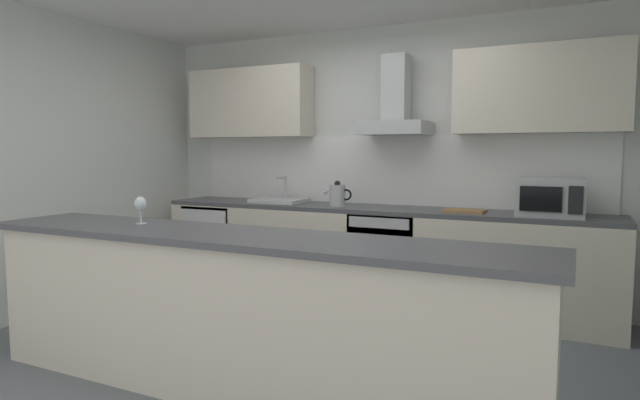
{
  "coord_description": "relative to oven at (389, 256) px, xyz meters",
  "views": [
    {
      "loc": [
        1.72,
        -3.12,
        1.41
      ],
      "look_at": [
        -0.0,
        0.42,
        1.05
      ],
      "focal_mm": 29.92,
      "sensor_mm": 36.0,
      "label": 1
    }
  ],
  "objects": [
    {
      "name": "ground",
      "position": [
        -0.19,
        -1.45,
        -0.47
      ],
      "size": [
        5.77,
        4.59,
        0.02
      ],
      "primitive_type": "cube",
      "color": "slate"
    },
    {
      "name": "wall_back",
      "position": [
        -0.19,
        0.41,
        0.84
      ],
      "size": [
        5.77,
        0.12,
        2.6
      ],
      "primitive_type": "cube",
      "color": "silver",
      "rests_on": "ground"
    },
    {
      "name": "wall_left",
      "position": [
        -2.64,
        -1.45,
        0.84
      ],
      "size": [
        0.12,
        4.59,
        2.6
      ],
      "primitive_type": "cube",
      "color": "silver",
      "rests_on": "ground"
    },
    {
      "name": "backsplash_tile",
      "position": [
        -0.19,
        0.33,
        0.77
      ],
      "size": [
        4.05,
        0.02,
        0.66
      ],
      "primitive_type": "cube",
      "color": "white"
    },
    {
      "name": "counter_back",
      "position": [
        -0.19,
        0.03,
        -0.01
      ],
      "size": [
        4.19,
        0.6,
        0.9
      ],
      "color": "beige",
      "rests_on": "ground"
    },
    {
      "name": "counter_island",
      "position": [
        -0.21,
        -2.08,
        0.02
      ],
      "size": [
        3.47,
        0.64,
        0.94
      ],
      "color": "beige",
      "rests_on": "ground"
    },
    {
      "name": "upper_cabinets",
      "position": [
        -0.19,
        0.18,
        1.45
      ],
      "size": [
        4.14,
        0.32,
        0.7
      ],
      "color": "beige"
    },
    {
      "name": "oven",
      "position": [
        0.0,
        0.0,
        0.0
      ],
      "size": [
        0.6,
        0.62,
        0.8
      ],
      "color": "slate",
      "rests_on": "ground"
    },
    {
      "name": "refrigerator",
      "position": [
        -1.87,
        -0.0,
        -0.03
      ],
      "size": [
        0.58,
        0.6,
        0.85
      ],
      "color": "white",
      "rests_on": "ground"
    },
    {
      "name": "microwave",
      "position": [
        1.33,
        -0.03,
        0.59
      ],
      "size": [
        0.5,
        0.38,
        0.3
      ],
      "color": "#B7BABC",
      "rests_on": "counter_back"
    },
    {
      "name": "sink",
      "position": [
        -1.15,
        0.01,
        0.47
      ],
      "size": [
        0.5,
        0.4,
        0.26
      ],
      "color": "silver",
      "rests_on": "counter_back"
    },
    {
      "name": "kettle",
      "position": [
        -0.5,
        -0.03,
        0.55
      ],
      "size": [
        0.29,
        0.15,
        0.24
      ],
      "color": "#B7BABC",
      "rests_on": "counter_back"
    },
    {
      "name": "range_hood",
      "position": [
        0.0,
        0.13,
        1.33
      ],
      "size": [
        0.62,
        0.45,
        0.72
      ],
      "color": "#B7BABC"
    },
    {
      "name": "wine_glass",
      "position": [
        -1.0,
        -2.01,
        0.61
      ],
      "size": [
        0.08,
        0.08,
        0.18
      ],
      "color": "silver",
      "rests_on": "counter_island"
    },
    {
      "name": "chopping_board",
      "position": [
        0.67,
        -0.02,
        0.45
      ],
      "size": [
        0.35,
        0.23,
        0.02
      ],
      "primitive_type": "cube",
      "rotation": [
        0.0,
        0.0,
        -0.04
      ],
      "color": "#9E7247",
      "rests_on": "counter_back"
    }
  ]
}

